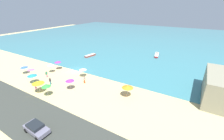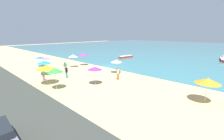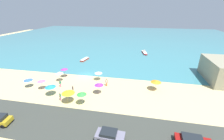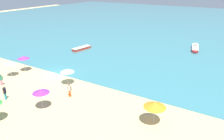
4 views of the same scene
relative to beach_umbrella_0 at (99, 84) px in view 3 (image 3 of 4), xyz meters
The scene contains 20 objects.
ground_plane 10.38m from the beach_umbrella_0, 125.95° to the left, with size 160.00×160.00×0.00m, color #D3BF81.
sea 63.53m from the beach_umbrella_0, 95.38° to the left, with size 150.00×110.00×0.05m, color teal.
coastal_road 11.66m from the beach_umbrella_0, 121.31° to the right, with size 80.00×8.00×0.06m, color #3A3D37.
beach_umbrella_0 is the anchor object (origin of this frame).
beach_umbrella_1 12.62m from the beach_umbrella_0, 150.17° to the left, with size 1.84×1.84×2.62m.
beach_umbrella_2 12.81m from the beach_umbrella_0, behind, with size 1.72×1.72×2.40m.
beach_umbrella_3 6.32m from the beach_umbrella_0, 139.14° to the right, with size 2.41×2.41×2.58m.
beach_umbrella_4 11.61m from the beach_umbrella_0, 160.60° to the left, with size 1.74×1.74×2.59m.
beach_umbrella_5 4.74m from the beach_umbrella_0, 116.01° to the right, with size 1.77×1.77×2.73m.
beach_umbrella_6 9.83m from the beach_umbrella_0, 166.04° to the right, with size 2.16×2.16×2.40m.
beach_umbrella_7 16.40m from the beach_umbrella_0, behind, with size 1.90×1.90×2.14m.
beach_umbrella_8 12.27m from the beach_umbrella_0, 18.01° to the left, with size 2.21×2.21×2.50m.
beach_umbrella_9 6.52m from the beach_umbrella_0, 106.54° to the left, with size 1.90×1.90×2.34m.
bather_0 9.64m from the beach_umbrella_0, behind, with size 0.33×0.54×1.67m.
bather_1 7.84m from the beach_umbrella_0, 150.80° to the right, with size 0.27×0.56×1.64m.
bather_2 3.92m from the beach_umbrella_0, 78.39° to the left, with size 0.56×0.29×1.83m.
bather_3 5.63m from the beach_umbrella_0, behind, with size 0.33×0.54×1.80m.
parked_car_3 12.25m from the beach_umbrella_0, 67.73° to the right, with size 3.99×2.07×1.39m.
skiff_nearshore 23.08m from the beach_umbrella_0, 117.92° to the left, with size 1.98×4.77×0.54m.
skiff_offshore 34.24m from the beach_umbrella_0, 73.71° to the left, with size 2.32×5.72×1.23m.
Camera 3 is at (13.76, -34.46, 16.68)m, focal length 24.00 mm.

